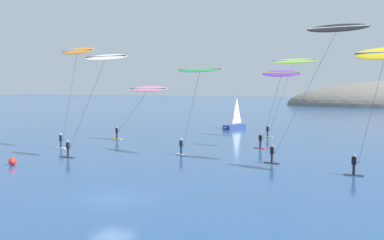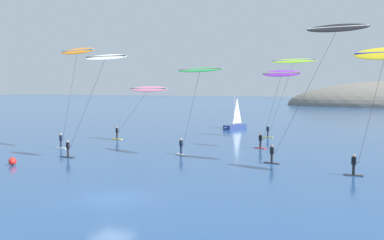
# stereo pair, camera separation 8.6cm
# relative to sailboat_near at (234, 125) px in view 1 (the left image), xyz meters

# --- Properties ---
(ground_plane) EXTENTS (600.00, 600.00, 0.00)m
(ground_plane) POSITION_rel_sailboat_near_xyz_m (10.53, -49.69, -0.64)
(ground_plane) COLOR navy
(sailboat_near) EXTENTS (2.57, 5.95, 5.70)m
(sailboat_near) POSITION_rel_sailboat_near_xyz_m (0.00, 0.00, 0.00)
(sailboat_near) COLOR navy
(sailboat_near) RESTS_ON ground
(kitesurfer_white) EXTENTS (8.40, 1.82, 10.07)m
(kitesurfer_white) POSITION_rel_sailboat_near_xyz_m (1.01, -37.54, 8.24)
(kitesurfer_white) COLOR #2D2D33
(kitesurfer_white) RESTS_ON ground
(kitesurfer_lime) EXTENTS (7.65, 2.18, 10.79)m
(kitesurfer_lime) POSITION_rel_sailboat_near_xyz_m (12.18, -10.73, 9.05)
(kitesurfer_lime) COLOR yellow
(kitesurfer_lime) RESTS_ON ground
(kitesurfer_pink) EXTENTS (9.33, 2.26, 7.12)m
(kitesurfer_pink) POSITION_rel_sailboat_near_xyz_m (-3.64, -22.03, 5.57)
(kitesurfer_pink) COLOR yellow
(kitesurfer_pink) RESTS_ON ground
(kitesurfer_orange) EXTENTS (6.66, 2.37, 11.29)m
(kitesurfer_orange) POSITION_rel_sailboat_near_xyz_m (-6.14, -32.43, 9.34)
(kitesurfer_orange) COLOR silver
(kitesurfer_orange) RESTS_ON ground
(kitesurfer_green) EXTENTS (6.36, 3.27, 8.99)m
(kitesurfer_green) POSITION_rel_sailboat_near_xyz_m (8.01, -31.34, 7.44)
(kitesurfer_green) COLOR silver
(kitesurfer_green) RESTS_ON ground
(kitesurfer_purple) EXTENTS (5.60, 1.76, 8.88)m
(kitesurfer_purple) POSITION_rel_sailboat_near_xyz_m (13.67, -22.37, 6.99)
(kitesurfer_purple) COLOR red
(kitesurfer_purple) RESTS_ON ground
(kitesurfer_black) EXTENTS (9.10, 1.80, 12.39)m
(kitesurfer_black) POSITION_rel_sailboat_near_xyz_m (20.88, -32.32, 10.40)
(kitesurfer_black) COLOR #2D2D33
(kitesurfer_black) RESTS_ON ground
(kitesurfer_yellow) EXTENTS (5.36, 2.42, 10.07)m
(kitesurfer_yellow) POSITION_rel_sailboat_near_xyz_m (25.15, -35.39, 8.16)
(kitesurfer_yellow) COLOR #2D2D33
(kitesurfer_yellow) RESTS_ON ground
(marker_buoy) EXTENTS (0.70, 0.70, 0.70)m
(marker_buoy) POSITION_rel_sailboat_near_xyz_m (-4.99, -42.83, -0.29)
(marker_buoy) COLOR red
(marker_buoy) RESTS_ON ground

